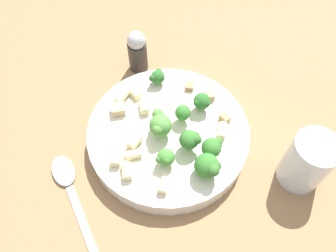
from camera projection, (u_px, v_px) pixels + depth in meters
ground_plane at (168, 140)px, 0.58m from camera, size 2.00×2.00×0.00m
pasta_bowl at (168, 134)px, 0.56m from camera, size 0.27×0.27×0.03m
broccoli_floret_0 at (183, 113)px, 0.54m from camera, size 0.03×0.03×0.04m
broccoli_floret_1 at (201, 101)px, 0.55m from camera, size 0.03×0.03×0.04m
broccoli_floret_2 at (165, 158)px, 0.50m from camera, size 0.03×0.03×0.03m
broccoli_floret_3 at (158, 77)px, 0.59m from camera, size 0.03×0.03×0.03m
broccoli_floret_4 at (212, 147)px, 0.50m from camera, size 0.03×0.03×0.04m
broccoli_floret_5 at (159, 123)px, 0.52m from camera, size 0.04×0.04×0.04m
broccoli_floret_6 at (191, 140)px, 0.51m from camera, size 0.03×0.03×0.04m
broccoli_floret_7 at (209, 165)px, 0.49m from camera, size 0.04×0.04×0.04m
rigatoni_0 at (127, 171)px, 0.50m from camera, size 0.03×0.03×0.02m
rigatoni_1 at (134, 142)px, 0.53m from camera, size 0.03×0.02×0.02m
rigatoni_2 at (116, 159)px, 0.51m from camera, size 0.03×0.03×0.02m
rigatoni_3 at (133, 154)px, 0.51m from camera, size 0.03×0.02×0.01m
rigatoni_4 at (144, 107)px, 0.56m from camera, size 0.03×0.03×0.02m
rigatoni_5 at (222, 131)px, 0.54m from camera, size 0.03×0.03×0.02m
rigatoni_6 at (164, 185)px, 0.49m from camera, size 0.03×0.03×0.01m
rigatoni_7 at (122, 97)px, 0.58m from camera, size 0.03×0.02×0.01m
rigatoni_8 at (135, 94)px, 0.58m from camera, size 0.02×0.02×0.01m
chicken_chunk_0 at (225, 118)px, 0.55m from camera, size 0.01×0.02×0.01m
chicken_chunk_1 at (210, 95)px, 0.58m from camera, size 0.02×0.02×0.01m
chicken_chunk_2 at (118, 109)px, 0.56m from camera, size 0.03×0.03×0.02m
chicken_chunk_3 at (190, 86)px, 0.59m from camera, size 0.02×0.02×0.01m
drinking_glass at (306, 163)px, 0.50m from camera, size 0.07×0.07×0.10m
pepper_shaker at (137, 51)px, 0.63m from camera, size 0.04×0.04×0.09m
spoon at (68, 183)px, 0.53m from camera, size 0.05×0.19×0.01m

